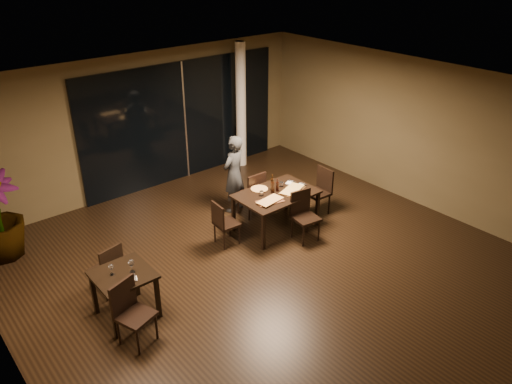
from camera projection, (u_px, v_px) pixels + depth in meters
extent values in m
plane|color=black|center=(263.00, 264.00, 8.64)|extent=(8.00, 8.00, 0.00)
cube|color=brown|center=(142.00, 123.00, 10.74)|extent=(8.00, 0.10, 3.00)
cube|color=brown|center=(413.00, 131.00, 10.27)|extent=(0.10, 8.00, 3.00)
cube|color=silver|center=(264.00, 93.00, 7.28)|extent=(8.00, 8.00, 0.04)
cube|color=black|center=(184.00, 121.00, 11.32)|extent=(5.00, 0.06, 2.70)
cylinder|color=white|center=(241.00, 106.00, 11.84)|extent=(0.24, 0.24, 3.00)
cube|color=black|center=(276.00, 194.00, 9.43)|extent=(1.50, 1.00, 0.04)
cube|color=black|center=(263.00, 232.00, 8.90)|extent=(0.06, 0.06, 0.71)
cube|color=black|center=(317.00, 209.00, 9.69)|extent=(0.06, 0.06, 0.71)
cube|color=black|center=(233.00, 214.00, 9.51)|extent=(0.06, 0.06, 0.71)
cube|color=black|center=(287.00, 193.00, 10.29)|extent=(0.06, 0.06, 0.71)
cube|color=black|center=(123.00, 275.00, 7.15)|extent=(0.80, 0.80, 0.04)
cube|color=black|center=(114.00, 318.00, 6.89)|extent=(0.06, 0.06, 0.71)
cube|color=black|center=(158.00, 298.00, 7.28)|extent=(0.06, 0.06, 0.71)
cube|color=black|center=(94.00, 294.00, 7.36)|extent=(0.06, 0.06, 0.71)
cube|color=black|center=(136.00, 276.00, 7.74)|extent=(0.06, 0.06, 0.71)
cube|color=black|center=(251.00, 194.00, 10.04)|extent=(0.45, 0.45, 0.05)
cylinder|color=black|center=(252.00, 198.00, 10.37)|extent=(0.04, 0.04, 0.45)
cylinder|color=black|center=(238.00, 203.00, 10.16)|extent=(0.04, 0.04, 0.45)
cylinder|color=black|center=(263.00, 204.00, 10.12)|extent=(0.04, 0.04, 0.45)
cylinder|color=black|center=(249.00, 210.00, 9.91)|extent=(0.04, 0.04, 0.45)
cube|color=black|center=(257.00, 186.00, 9.78)|extent=(0.44, 0.04, 0.50)
cube|color=black|center=(306.00, 218.00, 9.17)|extent=(0.50, 0.50, 0.05)
cylinder|color=black|center=(303.00, 236.00, 9.05)|extent=(0.04, 0.04, 0.45)
cylinder|color=black|center=(319.00, 230.00, 9.22)|extent=(0.04, 0.04, 0.45)
cylinder|color=black|center=(292.00, 227.00, 9.33)|extent=(0.04, 0.04, 0.45)
cylinder|color=black|center=(307.00, 222.00, 9.49)|extent=(0.04, 0.04, 0.45)
cube|color=black|center=(300.00, 202.00, 9.21)|extent=(0.44, 0.10, 0.50)
cube|color=black|center=(227.00, 224.00, 9.07)|extent=(0.43, 0.43, 0.05)
cylinder|color=black|center=(239.00, 234.00, 9.12)|extent=(0.03, 0.03, 0.41)
cylinder|color=black|center=(230.00, 227.00, 9.36)|extent=(0.03, 0.03, 0.41)
cylinder|color=black|center=(224.00, 240.00, 8.96)|extent=(0.03, 0.03, 0.41)
cylinder|color=black|center=(215.00, 232.00, 9.19)|extent=(0.03, 0.03, 0.41)
cube|color=black|center=(218.00, 216.00, 8.87)|extent=(0.07, 0.40, 0.45)
cube|color=black|center=(317.00, 193.00, 10.07)|extent=(0.46, 0.46, 0.05)
cylinder|color=black|center=(304.00, 202.00, 10.21)|extent=(0.04, 0.04, 0.45)
cylinder|color=black|center=(316.00, 209.00, 9.95)|extent=(0.04, 0.04, 0.45)
cylinder|color=black|center=(317.00, 197.00, 10.40)|extent=(0.04, 0.04, 0.45)
cylinder|color=black|center=(329.00, 204.00, 10.14)|extent=(0.04, 0.04, 0.45)
cube|color=black|center=(325.00, 179.00, 10.07)|extent=(0.06, 0.44, 0.50)
cube|color=black|center=(106.00, 269.00, 7.79)|extent=(0.49, 0.49, 0.05)
cylinder|color=black|center=(110.00, 271.00, 8.09)|extent=(0.03, 0.03, 0.42)
cylinder|color=black|center=(92.00, 282.00, 7.85)|extent=(0.03, 0.03, 0.42)
cylinder|color=black|center=(123.00, 279.00, 7.91)|extent=(0.03, 0.03, 0.42)
cylinder|color=black|center=(106.00, 290.00, 7.67)|extent=(0.03, 0.03, 0.42)
cube|color=black|center=(112.00, 261.00, 7.58)|extent=(0.41, 0.13, 0.47)
cube|color=black|center=(136.00, 316.00, 6.78)|extent=(0.56, 0.56, 0.05)
cylinder|color=black|center=(138.00, 342.00, 6.66)|extent=(0.04, 0.04, 0.45)
cylinder|color=black|center=(156.00, 326.00, 6.93)|extent=(0.04, 0.04, 0.45)
cylinder|color=black|center=(119.00, 332.00, 6.83)|extent=(0.04, 0.04, 0.45)
cylinder|color=black|center=(137.00, 317.00, 7.10)|extent=(0.04, 0.04, 0.45)
cube|color=black|center=(123.00, 296.00, 6.76)|extent=(0.43, 0.18, 0.50)
imported|color=#2B2D2F|center=(234.00, 174.00, 10.03)|extent=(0.63, 0.51, 1.62)
cube|color=#4D2B19|center=(270.00, 201.00, 9.10)|extent=(0.55, 0.36, 0.01)
cube|color=#4B3218|center=(292.00, 190.00, 9.49)|extent=(0.62, 0.42, 0.01)
cylinder|color=#AF3613|center=(259.00, 189.00, 9.55)|extent=(0.32, 0.32, 0.01)
cylinder|color=white|center=(262.00, 193.00, 9.30)|extent=(0.08, 0.08, 0.09)
cylinder|color=white|center=(281.00, 184.00, 9.65)|extent=(0.08, 0.08, 0.09)
cube|color=white|center=(300.00, 185.00, 9.71)|extent=(0.20, 0.14, 0.01)
cube|color=white|center=(289.00, 182.00, 9.81)|extent=(0.20, 0.16, 0.01)
cube|color=white|center=(131.00, 280.00, 7.00)|extent=(0.21, 0.17, 0.01)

